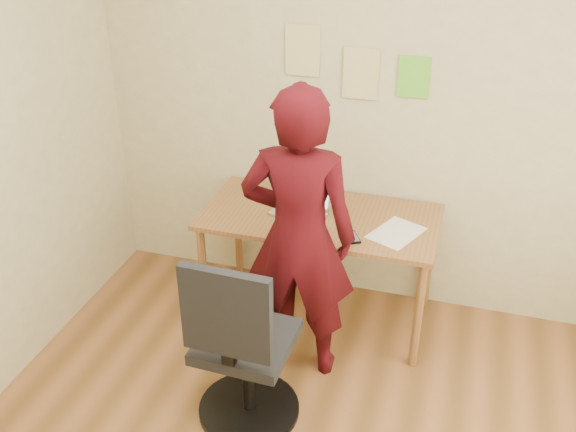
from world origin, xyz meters
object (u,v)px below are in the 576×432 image
(phone, at_px, (352,237))
(person, at_px, (299,237))
(office_chair, at_px, (242,355))
(desk, at_px, (320,228))
(laptop, at_px, (303,204))

(phone, relative_size, person, 0.09)
(phone, distance_m, person, 0.36)
(phone, xyz_separation_m, person, (-0.24, -0.25, 0.10))
(office_chair, xyz_separation_m, person, (0.14, 0.52, 0.40))
(desk, xyz_separation_m, office_chair, (-0.15, -0.98, -0.21))
(laptop, xyz_separation_m, office_chair, (-0.04, -0.99, -0.35))
(laptop, bearing_deg, office_chair, -72.75)
(person, bearing_deg, office_chair, 69.92)
(phone, bearing_deg, office_chair, -145.00)
(phone, bearing_deg, person, -162.90)
(desk, bearing_deg, phone, -41.79)
(desk, relative_size, phone, 9.39)
(laptop, bearing_deg, desk, 12.79)
(phone, height_order, office_chair, office_chair)
(laptop, xyz_separation_m, phone, (0.34, -0.22, -0.04))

